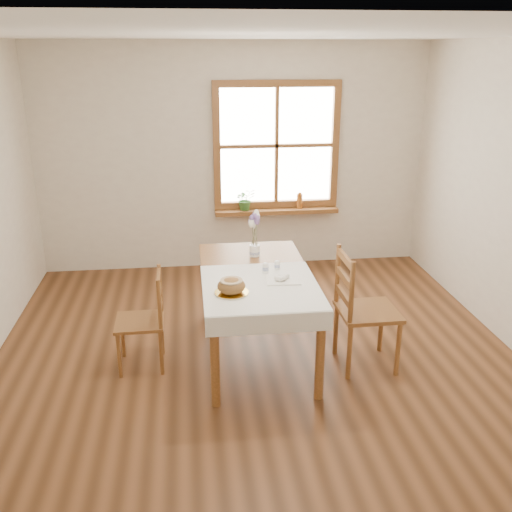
{
  "coord_description": "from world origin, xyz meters",
  "views": [
    {
      "loc": [
        -0.53,
        -4.07,
        2.51
      ],
      "look_at": [
        0.0,
        0.3,
        0.9
      ],
      "focal_mm": 40.0,
      "sensor_mm": 36.0,
      "label": 1
    }
  ],
  "objects": [
    {
      "name": "pepper_shaker",
      "position": [
        0.18,
        0.33,
        0.8
      ],
      "size": [
        0.06,
        0.06,
        0.09
      ],
      "primitive_type": "cylinder",
      "rotation": [
        0.0,
        0.0,
        0.33
      ],
      "color": "white",
      "rests_on": "table_linen"
    },
    {
      "name": "salt_shaker",
      "position": [
        0.07,
        0.26,
        0.81
      ],
      "size": [
        0.06,
        0.06,
        0.1
      ],
      "primitive_type": "cylinder",
      "rotation": [
        0.0,
        0.0,
        0.12
      ],
      "color": "white",
      "rests_on": "table_linen"
    },
    {
      "name": "chair_left",
      "position": [
        -0.97,
        0.21,
        0.42
      ],
      "size": [
        0.41,
        0.4,
        0.83
      ],
      "primitive_type": null,
      "rotation": [
        0.0,
        0.0,
        -1.55
      ],
      "color": "#9C5930",
      "rests_on": "ground"
    },
    {
      "name": "table_linen",
      "position": [
        0.0,
        -0.0,
        0.76
      ],
      "size": [
        0.91,
        0.99,
        0.01
      ],
      "primitive_type": "cube",
      "color": "white",
      "rests_on": "dining_table"
    },
    {
      "name": "dining_table",
      "position": [
        0.0,
        0.3,
        0.66
      ],
      "size": [
        0.9,
        1.6,
        0.75
      ],
      "color": "#9C5930",
      "rests_on": "ground"
    },
    {
      "name": "bread_plate",
      "position": [
        -0.24,
        -0.12,
        0.77
      ],
      "size": [
        0.29,
        0.29,
        0.01
      ],
      "primitive_type": "cylinder",
      "rotation": [
        0.0,
        0.0,
        0.15
      ],
      "color": "white",
      "rests_on": "table_linen"
    },
    {
      "name": "window_sill",
      "position": [
        0.5,
        2.4,
        0.69
      ],
      "size": [
        1.46,
        0.2,
        0.05
      ],
      "color": "#9C5930",
      "rests_on": "ground"
    },
    {
      "name": "bread_loaf",
      "position": [
        -0.24,
        -0.12,
        0.83
      ],
      "size": [
        0.21,
        0.21,
        0.12
      ],
      "primitive_type": "ellipsoid",
      "color": "olive",
      "rests_on": "bread_plate"
    },
    {
      "name": "window",
      "position": [
        0.5,
        2.47,
        1.45
      ],
      "size": [
        1.46,
        0.08,
        1.46
      ],
      "color": "#9C5930",
      "rests_on": "ground"
    },
    {
      "name": "potted_plant",
      "position": [
        0.13,
        2.4,
        0.81
      ],
      "size": [
        0.28,
        0.3,
        0.2
      ],
      "primitive_type": "imported",
      "rotation": [
        0.0,
        0.0,
        0.24
      ],
      "color": "#376B2B",
      "rests_on": "window_sill"
    },
    {
      "name": "flower_vase",
      "position": [
        0.04,
        0.69,
        0.8
      ],
      "size": [
        0.11,
        0.11,
        0.1
      ],
      "primitive_type": "cylinder",
      "rotation": [
        0.0,
        0.0,
        0.16
      ],
      "color": "white",
      "rests_on": "dining_table"
    },
    {
      "name": "lavender_bouquet",
      "position": [
        0.04,
        0.69,
        1.01
      ],
      "size": [
        0.16,
        0.16,
        0.31
      ],
      "primitive_type": null,
      "color": "#77589C",
      "rests_on": "flower_vase"
    },
    {
      "name": "ground",
      "position": [
        0.0,
        0.0,
        0.0
      ],
      "size": [
        5.0,
        5.0,
        0.0
      ],
      "primitive_type": "plane",
      "color": "brown",
      "rests_on": "ground"
    },
    {
      "name": "chair_right",
      "position": [
        0.88,
        0.0,
        0.5
      ],
      "size": [
        0.5,
        0.48,
        1.01
      ],
      "primitive_type": null,
      "rotation": [
        0.0,
        0.0,
        1.58
      ],
      "color": "#9C5930",
      "rests_on": "ground"
    },
    {
      "name": "eggs",
      "position": [
        0.19,
        0.09,
        0.8
      ],
      "size": [
        0.22,
        0.2,
        0.05
      ],
      "primitive_type": null,
      "rotation": [
        0.0,
        0.0,
        -0.06
      ],
      "color": "white",
      "rests_on": "egg_napkin"
    },
    {
      "name": "egg_napkin",
      "position": [
        0.19,
        0.09,
        0.77
      ],
      "size": [
        0.28,
        0.24,
        0.01
      ],
      "primitive_type": "cube",
      "rotation": [
        0.0,
        0.0,
        -0.06
      ],
      "color": "white",
      "rests_on": "table_linen"
    },
    {
      "name": "amber_bottle",
      "position": [
        0.78,
        2.4,
        0.81
      ],
      "size": [
        0.08,
        0.08,
        0.19
      ],
      "primitive_type": "cylinder",
      "rotation": [
        0.0,
        0.0,
        0.19
      ],
      "color": "#A65A1E",
      "rests_on": "window_sill"
    },
    {
      "name": "room_walls",
      "position": [
        0.0,
        0.0,
        1.71
      ],
      "size": [
        4.6,
        5.1,
        2.65
      ],
      "color": "white",
      "rests_on": "ground"
    }
  ]
}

